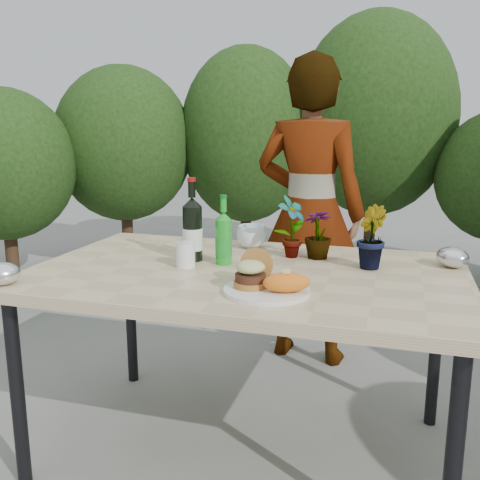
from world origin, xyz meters
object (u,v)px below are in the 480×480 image
(patio_table, at_px, (246,284))
(wine_bottle, at_px, (193,230))
(person, at_px, (310,213))
(dinner_plate, at_px, (267,291))

(patio_table, xyz_separation_m, wine_bottle, (-0.24, 0.08, 0.18))
(wine_bottle, bearing_deg, person, 62.59)
(wine_bottle, xyz_separation_m, person, (0.32, 0.89, -0.05))
(patio_table, relative_size, dinner_plate, 5.71)
(wine_bottle, bearing_deg, dinner_plate, -48.43)
(dinner_plate, distance_m, person, 1.23)
(patio_table, height_order, person, person)
(patio_table, distance_m, person, 0.98)
(patio_table, xyz_separation_m, person, (0.08, 0.97, 0.13))
(wine_bottle, distance_m, person, 0.95)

